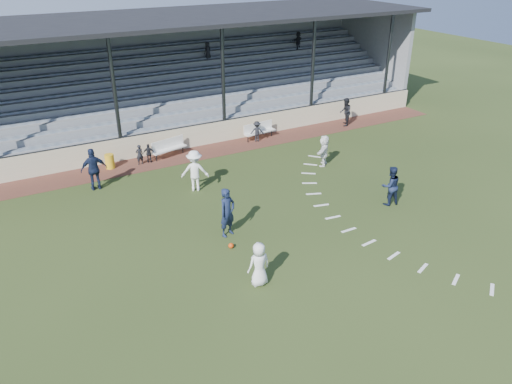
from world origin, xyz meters
The scene contains 19 objects.
ground centered at (0.00, 0.00, 0.00)m, with size 90.00×90.00×0.00m, color #2A3917.
cinder_track centered at (0.00, 10.50, 0.01)m, with size 34.00×2.00×0.02m, color #502920.
retaining_wall centered at (0.00, 11.55, 0.60)m, with size 34.00×0.18×1.20m, color beige.
bench_left centered at (-0.72, 10.84, 0.58)m, with size 2.04×0.95×0.95m.
bench_right centered at (4.83, 10.88, 0.58)m, with size 2.03×0.69×0.95m.
trash_bin centered at (-3.89, 10.76, 0.39)m, with size 0.46×0.46×0.73m, color gold.
football centered at (-1.85, 1.10, 0.10)m, with size 0.21×0.21×0.21m, color #C53C0B.
player_white_lead centered at (-2.01, -1.33, 0.79)m, with size 0.77×0.50×1.58m, color white.
player_navy_lead centered at (-1.52, 2.03, 0.99)m, with size 0.72×0.48×1.99m, color #151E3A.
player_navy_mid centered at (5.78, 0.94, 0.89)m, with size 0.86×0.67×1.77m, color #151E3A.
player_white_wing centered at (-1.06, 6.35, 0.97)m, with size 1.25×0.72×1.94m, color white.
player_navy_wing centered at (-5.06, 8.67, 1.00)m, with size 1.18×0.49×2.01m, color #151E3A.
player_white_back centered at (5.83, 5.87, 0.81)m, with size 1.50×0.48×1.61m, color white.
official centered at (10.71, 10.33, 0.89)m, with size 0.85×0.66×1.74m, color black.
sub_left_near centered at (-2.41, 10.51, 0.55)m, with size 0.39×0.26×1.07m, color black.
sub_left_far centered at (-1.91, 10.51, 0.53)m, with size 0.59×0.25×1.01m, color black.
sub_right centered at (4.51, 10.54, 0.62)m, with size 0.77×0.45×1.20m, color black.
grandstand centered at (0.01, 16.26, 2.20)m, with size 34.60×9.00×6.61m.
penalty_arc centered at (4.12, 0.00, 0.01)m, with size 3.89×14.63×0.01m.
Camera 1 is at (-8.70, -13.19, 10.20)m, focal length 35.00 mm.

